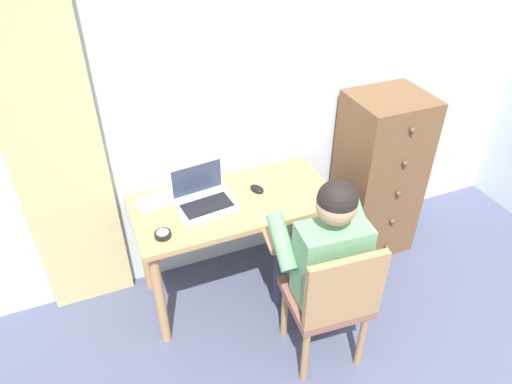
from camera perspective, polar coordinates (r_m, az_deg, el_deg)
name	(u,v)px	position (r m, az deg, el deg)	size (l,w,h in m)	color
wall_back	(244,92)	(2.90, -1.47, 11.95)	(4.80, 0.05, 2.50)	silver
curtain_panel	(58,161)	(2.78, -22.81, 3.43)	(0.50, 0.03, 2.13)	#CCB77A
desk	(235,216)	(2.88, -2.60, -2.86)	(1.21, 0.58, 0.75)	tan
dresser	(378,175)	(3.40, 14.55, 1.95)	(0.50, 0.47, 1.19)	brown
chair	(332,299)	(2.59, 9.15, -12.67)	(0.45, 0.43, 0.90)	brown
person_seated	(320,251)	(2.57, 7.75, -7.11)	(0.56, 0.60, 1.21)	#33384C
laptop	(203,196)	(2.77, -6.42, -0.50)	(0.37, 0.29, 0.24)	silver
computer_mouse	(257,189)	(2.87, 0.11, 0.40)	(0.06, 0.10, 0.03)	black
desk_clock	(163,234)	(2.59, -11.20, -5.05)	(0.09, 0.09, 0.03)	black
notebook_pad	(154,201)	(2.85, -12.19, -1.13)	(0.21, 0.15, 0.01)	silver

